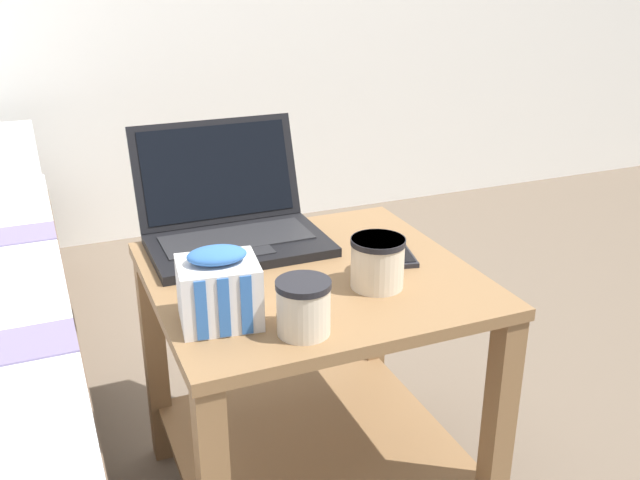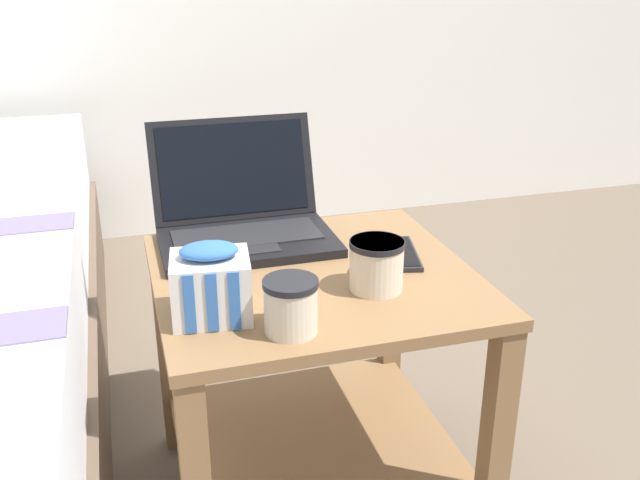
% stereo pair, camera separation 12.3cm
% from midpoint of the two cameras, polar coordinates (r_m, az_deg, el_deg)
% --- Properties ---
extents(bedside_table, '(0.57, 0.55, 0.51)m').
position_cam_midpoint_polar(bedside_table, '(1.39, 2.09, -9.48)').
color(bedside_table, olive).
rests_on(bedside_table, ground_plane).
extents(laptop, '(0.34, 0.29, 0.22)m').
position_cam_midpoint_polar(laptop, '(1.44, -3.75, 1.79)').
color(laptop, black).
rests_on(laptop, bedside_table).
extents(mug_front_left, '(0.09, 0.12, 0.09)m').
position_cam_midpoint_polar(mug_front_left, '(1.09, 0.94, -5.08)').
color(mug_front_left, beige).
rests_on(mug_front_left, bedside_table).
extents(mug_front_right, '(0.10, 0.13, 0.09)m').
position_cam_midpoint_polar(mug_front_right, '(1.23, 7.42, -1.79)').
color(mug_front_right, beige).
rests_on(mug_front_right, bedside_table).
extents(snack_bag, '(0.14, 0.12, 0.13)m').
position_cam_midpoint_polar(snack_bag, '(1.13, -5.65, -3.59)').
color(snack_bag, silver).
rests_on(snack_bag, bedside_table).
extents(cell_phone, '(0.11, 0.17, 0.01)m').
position_cam_midpoint_polar(cell_phone, '(1.38, 8.80, -1.12)').
color(cell_phone, black).
rests_on(cell_phone, bedside_table).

